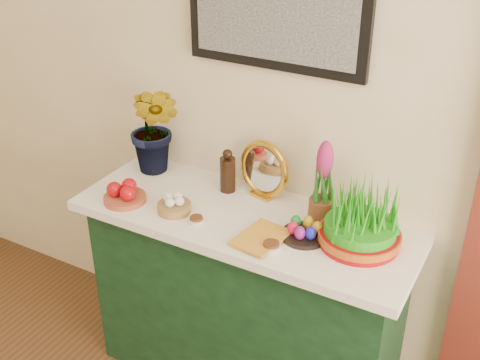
% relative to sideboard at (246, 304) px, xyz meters
% --- Properties ---
extents(sideboard, '(1.30, 0.45, 0.85)m').
position_rel_sideboard_xyz_m(sideboard, '(0.00, 0.00, 0.00)').
color(sideboard, '#163D1F').
rests_on(sideboard, ground).
extents(tablecloth, '(1.40, 0.55, 0.04)m').
position_rel_sideboard_xyz_m(tablecloth, '(0.00, 0.00, 0.45)').
color(tablecloth, white).
rests_on(tablecloth, sideboard).
extents(hyacinth_green, '(0.28, 0.24, 0.56)m').
position_rel_sideboard_xyz_m(hyacinth_green, '(-0.53, 0.13, 0.74)').
color(hyacinth_green, '#24671E').
rests_on(hyacinth_green, tablecloth).
extents(apple_bowl, '(0.19, 0.19, 0.09)m').
position_rel_sideboard_xyz_m(apple_bowl, '(-0.49, -0.16, 0.50)').
color(apple_bowl, '#A54A2F').
rests_on(apple_bowl, tablecloth).
extents(garlic_basket, '(0.14, 0.14, 0.08)m').
position_rel_sideboard_xyz_m(garlic_basket, '(-0.26, -0.12, 0.50)').
color(garlic_basket, olive).
rests_on(garlic_basket, tablecloth).
extents(vinegar_cruet, '(0.07, 0.07, 0.19)m').
position_rel_sideboard_xyz_m(vinegar_cruet, '(-0.16, 0.13, 0.55)').
color(vinegar_cruet, black).
rests_on(vinegar_cruet, tablecloth).
extents(mirror, '(0.26, 0.11, 0.25)m').
position_rel_sideboard_xyz_m(mirror, '(-0.01, 0.17, 0.59)').
color(mirror, gold).
rests_on(mirror, tablecloth).
extents(book, '(0.17, 0.23, 0.03)m').
position_rel_sideboard_xyz_m(book, '(0.06, -0.13, 0.48)').
color(book, gold).
rests_on(book, tablecloth).
extents(spice_dish_left, '(0.06, 0.06, 0.03)m').
position_rel_sideboard_xyz_m(spice_dish_left, '(-0.14, -0.15, 0.48)').
color(spice_dish_left, silver).
rests_on(spice_dish_left, tablecloth).
extents(spice_dish_right, '(0.07, 0.07, 0.03)m').
position_rel_sideboard_xyz_m(spice_dish_right, '(0.20, -0.17, 0.48)').
color(spice_dish_right, silver).
rests_on(spice_dish_right, tablecloth).
extents(egg_plate, '(0.22, 0.22, 0.07)m').
position_rel_sideboard_xyz_m(egg_plate, '(0.27, -0.04, 0.49)').
color(egg_plate, black).
rests_on(egg_plate, tablecloth).
extents(hyacinth_pink, '(0.10, 0.10, 0.34)m').
position_rel_sideboard_xyz_m(hyacinth_pink, '(0.27, 0.12, 0.62)').
color(hyacinth_pink, brown).
rests_on(hyacinth_pink, tablecloth).
extents(wheatgrass_sabzeh, '(0.31, 0.31, 0.25)m').
position_rel_sideboard_xyz_m(wheatgrass_sabzeh, '(0.46, 0.02, 0.57)').
color(wheatgrass_sabzeh, maroon).
rests_on(wheatgrass_sabzeh, tablecloth).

